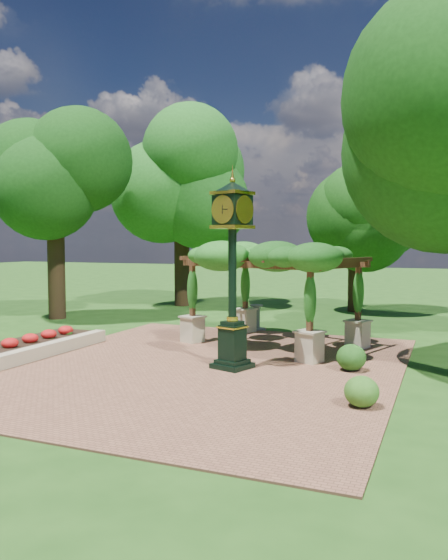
% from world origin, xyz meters
% --- Properties ---
extents(ground, '(120.00, 120.00, 0.00)m').
position_xyz_m(ground, '(0.00, 0.00, 0.00)').
color(ground, '#1E4714').
rests_on(ground, ground).
extents(brick_plaza, '(10.00, 12.00, 0.04)m').
position_xyz_m(brick_plaza, '(0.00, 1.00, 0.02)').
color(brick_plaza, brown).
rests_on(brick_plaza, ground).
extents(border_wall, '(0.35, 5.00, 0.40)m').
position_xyz_m(border_wall, '(-4.60, 0.50, 0.20)').
color(border_wall, '#C6B793').
rests_on(border_wall, ground).
extents(flower_bed, '(1.50, 5.00, 0.36)m').
position_xyz_m(flower_bed, '(-5.50, 0.50, 0.18)').
color(flower_bed, red).
rests_on(flower_bed, ground).
extents(pedestal_clock, '(1.20, 1.20, 4.88)m').
position_xyz_m(pedestal_clock, '(0.84, 1.02, 2.92)').
color(pedestal_clock, black).
rests_on(pedestal_clock, brick_plaza).
extents(pergola, '(5.98, 4.78, 3.27)m').
position_xyz_m(pergola, '(0.85, 4.49, 2.69)').
color(pergola, beige).
rests_on(pergola, brick_plaza).
extents(sundial, '(0.68, 0.68, 0.96)m').
position_xyz_m(sundial, '(-0.62, 7.16, 0.42)').
color(sundial, gray).
rests_on(sundial, ground).
extents(shrub_front, '(0.89, 0.89, 0.62)m').
position_xyz_m(shrub_front, '(4.42, -1.12, 0.35)').
color(shrub_front, '#2F611B').
rests_on(shrub_front, brick_plaza).
extents(shrub_mid, '(0.92, 0.92, 0.67)m').
position_xyz_m(shrub_mid, '(3.73, 1.90, 0.38)').
color(shrub_mid, '#1D4B15').
rests_on(shrub_mid, brick_plaza).
extents(shrub_back, '(0.74, 0.74, 0.62)m').
position_xyz_m(shrub_back, '(3.30, 5.66, 0.35)').
color(shrub_back, '#2C661D').
rests_on(shrub_back, brick_plaza).
extents(tree_west_near, '(4.38, 4.38, 9.58)m').
position_xyz_m(tree_west_near, '(-9.58, 6.90, 6.57)').
color(tree_west_near, '#342314').
rests_on(tree_west_near, ground).
extents(tree_west_far, '(5.09, 5.09, 9.48)m').
position_xyz_m(tree_west_far, '(-6.78, 13.24, 6.51)').
color(tree_west_far, '#312213').
rests_on(tree_west_far, ground).
extents(tree_north, '(4.36, 4.36, 7.10)m').
position_xyz_m(tree_north, '(1.88, 14.16, 4.87)').
color(tree_north, black).
rests_on(tree_north, ground).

